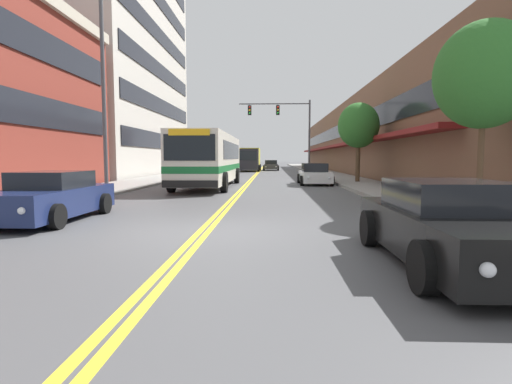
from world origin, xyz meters
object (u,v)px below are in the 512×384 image
Objects in this scene: car_black_parked_right_foreground at (451,226)px; traffic_signal_mast at (286,122)px; car_navy_parked_left_mid at (51,197)px; city_bus at (210,158)px; car_white_parked_right_mid at (315,175)px; street_lamp_left_near at (112,74)px; box_truck at (250,159)px; car_red_parked_left_near at (204,170)px; car_dark_grey_moving_lead at (271,166)px; street_tree_right_mid at (359,126)px; street_tree_right_near at (484,75)px.

car_black_parked_right_foreground is 0.63× the size of traffic_signal_mast.
car_navy_parked_left_mid is 9.68m from car_black_parked_right_foreground.
car_navy_parked_left_mid is at bearing -100.54° from city_bus.
street_lamp_left_near reaches higher than car_white_parked_right_mid.
city_bus is 16.85m from traffic_signal_mast.
box_truck is at bearing 83.83° from street_lamp_left_near.
car_black_parked_right_foreground is 19.15m from car_white_parked_right_mid.
car_red_parked_left_near is 1.02× the size of car_dark_grey_moving_lead.
car_red_parked_left_near is at bearing 101.37° from city_bus.
street_tree_right_mid is (8.23, -24.99, 2.16)m from box_truck.
street_tree_right_mid reaches higher than car_red_parked_left_near.
city_bus reaches higher than car_black_parked_right_foreground.
city_bus is 1.61× the size of traffic_signal_mast.
city_bus is 6.79m from car_white_parked_right_mid.
car_black_parked_right_foreground is at bearing -86.58° from car_dark_grey_moving_lead.
box_truck is 1.45× the size of street_tree_right_near.
car_black_parked_right_foreground is 44.68m from box_truck.
traffic_signal_mast is at bearing 92.42° from car_black_parked_right_foreground.
car_red_parked_left_near is 0.67× the size of traffic_signal_mast.
street_tree_right_near is at bearing -62.01° from car_red_parked_left_near.
car_red_parked_left_near reaches higher than car_white_parked_right_mid.
city_bus is 1.48× the size of box_truck.
car_dark_grey_moving_lead is at bearing 73.12° from car_red_parked_left_near.
car_dark_grey_moving_lead is at bearing 82.21° from car_navy_parked_left_mid.
street_tree_right_mid is at bearing 38.01° from street_lamp_left_near.
box_truck is (-5.55, 44.32, 0.92)m from car_black_parked_right_foreground.
car_dark_grey_moving_lead is (5.90, 43.17, 0.02)m from car_navy_parked_left_mid.
street_tree_right_mid is at bearing 92.67° from street_tree_right_near.
city_bus is 2.63× the size of car_white_parked_right_mid.
car_black_parked_right_foreground is at bearing -89.85° from car_white_parked_right_mid.
city_bus is at bearing 67.27° from street_lamp_left_near.
car_black_parked_right_foreground is 0.92× the size of street_tree_right_mid.
street_tree_right_mid is (9.05, 2.43, 2.01)m from city_bus.
city_bus reaches higher than car_white_parked_right_mid.
street_lamp_left_near is (-9.26, 10.00, 4.44)m from car_black_parked_right_foreground.
traffic_signal_mast is at bearing -84.37° from car_dark_grey_moving_lead.
car_white_parked_right_mid is 14.28m from street_tree_right_near.
street_lamp_left_near is (-3.71, -34.33, 3.53)m from box_truck.
car_black_parked_right_foreground is at bearing -25.55° from car_navy_parked_left_mid.
street_tree_right_near is 13.65m from street_tree_right_mid.
traffic_signal_mast is (7.26, 4.42, 4.52)m from car_red_parked_left_near.
street_tree_right_near is (12.58, -4.29, -1.02)m from street_lamp_left_near.
city_bus is at bearing -160.44° from car_white_parked_right_mid.
car_white_parked_right_mid is 14.28m from traffic_signal_mast.
city_bus is 14.99m from street_tree_right_near.
box_truck is 39.71m from street_tree_right_near.
city_bus reaches higher than box_truck.
traffic_signal_mast is 13.97m from street_tree_right_mid.
street_lamp_left_near is at bearing 161.15° from street_tree_right_near.
box_truck is 12.94m from traffic_signal_mast.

